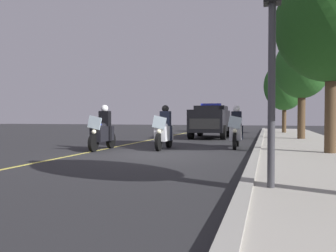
% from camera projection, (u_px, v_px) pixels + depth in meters
% --- Properties ---
extents(ground_plane, '(80.00, 80.00, 0.00)m').
position_uv_depth(ground_plane, '(152.00, 154.00, 11.69)').
color(ground_plane, '#28282B').
extents(curb_strip, '(48.00, 0.24, 0.15)m').
position_uv_depth(curb_strip, '(256.00, 155.00, 10.75)').
color(curb_strip, '#9E9B93').
rests_on(curb_strip, ground).
extents(sidewalk_strip, '(48.00, 3.60, 0.10)m').
position_uv_depth(sidewalk_strip, '(322.00, 158.00, 10.23)').
color(sidewalk_strip, '#A8A399').
rests_on(sidewalk_strip, ground).
extents(lane_stripe_center, '(48.00, 0.12, 0.01)m').
position_uv_depth(lane_stripe_center, '(89.00, 152.00, 12.34)').
color(lane_stripe_center, '#E0D14C').
rests_on(lane_stripe_center, ground).
extents(police_motorcycle_lead_left, '(2.14, 0.57, 1.72)m').
position_uv_depth(police_motorcycle_lead_left, '(103.00, 132.00, 13.17)').
color(police_motorcycle_lead_left, black).
rests_on(police_motorcycle_lead_left, ground).
extents(police_motorcycle_lead_right, '(2.14, 0.57, 1.72)m').
position_uv_depth(police_motorcycle_lead_right, '(164.00, 131.00, 13.45)').
color(police_motorcycle_lead_right, black).
rests_on(police_motorcycle_lead_right, ground).
extents(police_motorcycle_trailing, '(2.14, 0.57, 1.72)m').
position_uv_depth(police_motorcycle_trailing, '(236.00, 131.00, 13.97)').
color(police_motorcycle_trailing, black).
rests_on(police_motorcycle_trailing, ground).
extents(police_suv, '(4.94, 2.15, 2.05)m').
position_uv_depth(police_suv, '(211.00, 120.00, 20.70)').
color(police_suv, black).
rests_on(police_suv, ground).
extents(traffic_light, '(0.38, 0.28, 3.87)m').
position_uv_depth(traffic_light, '(272.00, 14.00, 5.62)').
color(traffic_light, '#38383D').
rests_on(traffic_light, sidewalk_strip).
extents(tree_mid_block, '(3.53, 3.53, 6.05)m').
position_uv_depth(tree_mid_block, '(332.00, 23.00, 11.08)').
color(tree_mid_block, '#4C3823').
rests_on(tree_mid_block, sidewalk_strip).
extents(tree_far_back, '(2.80, 2.80, 5.38)m').
position_uv_depth(tree_far_back, '(302.00, 68.00, 18.21)').
color(tree_far_back, '#4C3823').
rests_on(tree_far_back, sidewalk_strip).
extents(tree_behind_suv, '(2.94, 2.94, 5.21)m').
position_uv_depth(tree_behind_suv, '(284.00, 86.00, 25.27)').
color(tree_behind_suv, '#4C3823').
rests_on(tree_behind_suv, sidewalk_strip).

